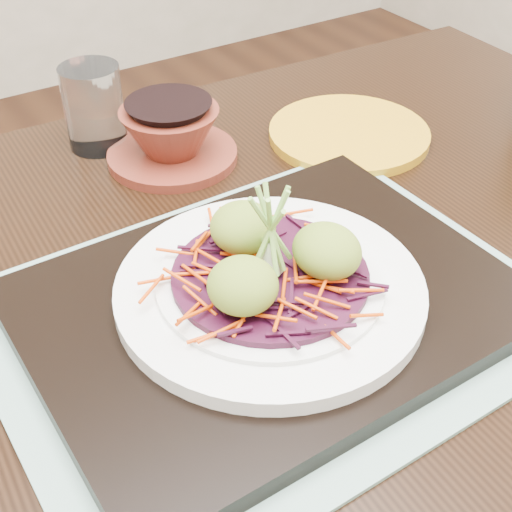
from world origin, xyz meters
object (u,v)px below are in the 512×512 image
water_glass (94,107)px  terracotta_bowl_set (171,138)px  white_plate (270,288)px  serving_tray (270,303)px  dining_table (260,348)px  yellow_plate (349,134)px

water_glass → terracotta_bowl_set: water_glass is taller
white_plate → serving_tray: bearing=26.6°
dining_table → yellow_plate: 0.28m
white_plate → terracotta_bowl_set: bearing=79.6°
white_plate → terracotta_bowl_set: 0.26m
dining_table → yellow_plate: yellow_plate is taller
dining_table → water_glass: 0.32m
dining_table → terracotta_bowl_set: terracotta_bowl_set is taller
white_plate → yellow_plate: 0.31m
white_plate → terracotta_bowl_set: terracotta_bowl_set is taller
serving_tray → yellow_plate: (0.24, 0.19, -0.01)m
water_glass → yellow_plate: 0.28m
water_glass → terracotta_bowl_set: bearing=-53.3°
dining_table → yellow_plate: size_ratio=6.25×
white_plate → water_glass: water_glass is taller
terracotta_bowl_set → dining_table: bearing=-97.0°
serving_tray → white_plate: white_plate is taller
white_plate → water_glass: 0.33m
white_plate → dining_table: bearing=65.3°
serving_tray → terracotta_bowl_set: 0.26m
dining_table → white_plate: bearing=-112.3°
serving_tray → water_glass: water_glass is taller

